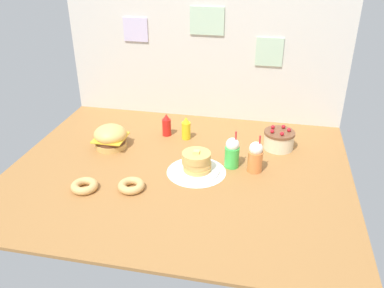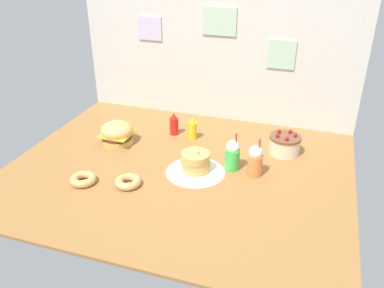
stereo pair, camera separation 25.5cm
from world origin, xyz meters
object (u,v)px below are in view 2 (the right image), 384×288
object	(u,v)px
burger	(117,133)
cream_soda_cup	(232,155)
orange_float_cup	(255,160)
donut_pink_glaze	(83,179)
pancake_stack	(196,163)
layer_cake	(285,144)
mustard_bottle	(193,129)
ketchup_bottle	(174,124)
donut_chocolate	(128,182)

from	to	relation	value
burger	cream_soda_cup	xyz separation A→B (m)	(0.88, -0.10, 0.02)
burger	cream_soda_cup	bearing A→B (deg)	-6.24
orange_float_cup	donut_pink_glaze	bearing A→B (deg)	-156.53
burger	pancake_stack	distance (m)	0.70
layer_cake	donut_pink_glaze	world-z (taller)	layer_cake
burger	orange_float_cup	bearing A→B (deg)	-6.71
mustard_bottle	layer_cake	bearing A→B (deg)	-1.12
mustard_bottle	ketchup_bottle	bearing A→B (deg)	170.14
orange_float_cup	donut_pink_glaze	world-z (taller)	orange_float_cup
pancake_stack	donut_pink_glaze	size ratio (longest dim) A/B	1.83
ketchup_bottle	orange_float_cup	bearing A→B (deg)	-29.35
layer_cake	donut_pink_glaze	size ratio (longest dim) A/B	1.34
orange_float_cup	donut_pink_glaze	size ratio (longest dim) A/B	1.61
pancake_stack	layer_cake	bearing A→B (deg)	40.70
cream_soda_cup	donut_pink_glaze	distance (m)	0.94
donut_pink_glaze	orange_float_cup	bearing A→B (deg)	23.47
ketchup_bottle	cream_soda_cup	bearing A→B (deg)	-33.99
ketchup_bottle	donut_pink_glaze	distance (m)	0.86
ketchup_bottle	mustard_bottle	bearing A→B (deg)	-9.86
layer_cake	donut_chocolate	size ratio (longest dim) A/B	1.34
donut_chocolate	cream_soda_cup	bearing A→B (deg)	35.08
pancake_stack	donut_chocolate	distance (m)	0.44
burger	cream_soda_cup	world-z (taller)	cream_soda_cup
donut_pink_glaze	donut_chocolate	world-z (taller)	same
mustard_bottle	donut_chocolate	world-z (taller)	mustard_bottle
layer_cake	donut_chocolate	distance (m)	1.11
orange_float_cup	donut_chocolate	distance (m)	0.80
orange_float_cup	mustard_bottle	bearing A→B (deg)	145.92
orange_float_cup	donut_pink_glaze	xyz separation A→B (m)	(-0.98, -0.42, -0.08)
layer_cake	mustard_bottle	size ratio (longest dim) A/B	1.25
cream_soda_cup	donut_pink_glaze	bearing A→B (deg)	-151.46
layer_cake	ketchup_bottle	bearing A→B (deg)	177.22
pancake_stack	ketchup_bottle	world-z (taller)	ketchup_bottle
layer_cake	ketchup_bottle	size ratio (longest dim) A/B	1.25
cream_soda_cup	orange_float_cup	xyz separation A→B (m)	(0.15, -0.02, 0.00)
pancake_stack	mustard_bottle	size ratio (longest dim) A/B	1.70
burger	orange_float_cup	xyz separation A→B (m)	(1.03, -0.12, 0.02)
ketchup_bottle	donut_chocolate	distance (m)	0.75
ketchup_bottle	donut_chocolate	xyz separation A→B (m)	(-0.02, -0.75, -0.05)
layer_cake	ketchup_bottle	world-z (taller)	ketchup_bottle
pancake_stack	donut_pink_glaze	world-z (taller)	pancake_stack
cream_soda_cup	ketchup_bottle	bearing A→B (deg)	146.01
donut_chocolate	burger	bearing A→B (deg)	123.56
burger	layer_cake	distance (m)	1.19
pancake_stack	burger	bearing A→B (deg)	162.35
pancake_stack	donut_pink_glaze	xyz separation A→B (m)	(-0.61, -0.33, -0.04)
layer_cake	ketchup_bottle	distance (m)	0.83
donut_pink_glaze	cream_soda_cup	bearing A→B (deg)	28.54
donut_pink_glaze	donut_chocolate	bearing A→B (deg)	12.48
burger	donut_chocolate	size ratio (longest dim) A/B	1.43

